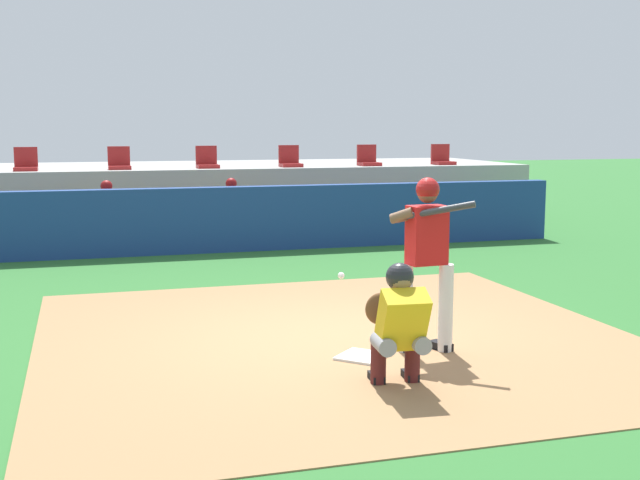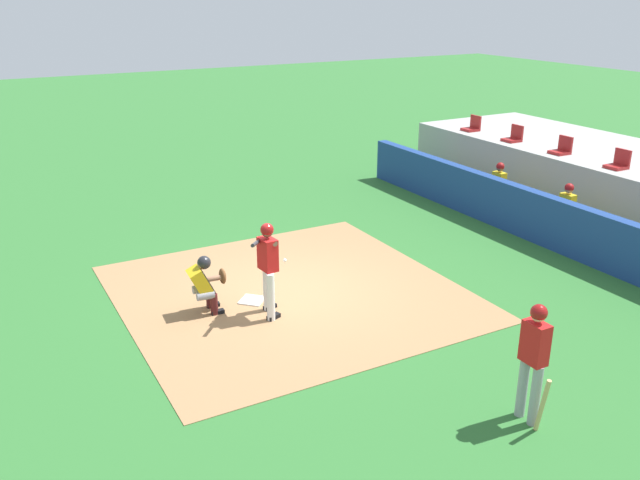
% 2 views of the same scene
% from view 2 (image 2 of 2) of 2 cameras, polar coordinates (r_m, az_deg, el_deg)
% --- Properties ---
extents(ground_plane, '(80.00, 80.00, 0.00)m').
position_cam_2_polar(ground_plane, '(13.33, -2.65, -4.54)').
color(ground_plane, '#2D6B2D').
extents(dirt_infield, '(6.40, 6.40, 0.01)m').
position_cam_2_polar(dirt_infield, '(13.33, -2.65, -4.51)').
color(dirt_infield, '#9E754C').
rests_on(dirt_infield, ground).
extents(home_plate, '(0.62, 0.62, 0.02)m').
position_cam_2_polar(home_plate, '(13.03, -5.82, -5.14)').
color(home_plate, white).
rests_on(home_plate, dirt_infield).
extents(batter_at_plate, '(0.75, 0.71, 1.80)m').
position_cam_2_polar(batter_at_plate, '(12.05, -4.49, -2.01)').
color(batter_at_plate, silver).
rests_on(batter_at_plate, ground).
extents(catcher_crouched, '(0.51, 2.01, 1.13)m').
position_cam_2_polar(catcher_crouched, '(12.49, -9.74, -3.56)').
color(catcher_crouched, gray).
rests_on(catcher_crouched, ground).
extents(on_deck_batter, '(0.58, 0.23, 1.79)m').
position_cam_2_polar(on_deck_batter, '(9.57, 17.82, -9.43)').
color(on_deck_batter, '#99999E').
rests_on(on_deck_batter, ground).
extents(dugout_wall, '(13.00, 0.30, 1.20)m').
position_cam_2_polar(dugout_wall, '(16.79, 17.64, 2.06)').
color(dugout_wall, navy).
rests_on(dugout_wall, ground).
extents(dugout_bench, '(11.80, 0.44, 0.45)m').
position_cam_2_polar(dugout_bench, '(17.62, 19.79, 1.37)').
color(dugout_bench, olive).
rests_on(dugout_bench, ground).
extents(dugout_player_0, '(0.49, 0.70, 1.30)m').
position_cam_2_polar(dugout_player_0, '(18.82, 14.74, 4.53)').
color(dugout_player_0, '#939399').
rests_on(dugout_player_0, ground).
extents(dugout_player_1, '(0.49, 0.70, 1.30)m').
position_cam_2_polar(dugout_player_1, '(17.26, 20.05, 2.52)').
color(dugout_player_1, '#939399').
rests_on(dugout_player_1, ground).
extents(stadium_seat_0, '(0.46, 0.46, 0.48)m').
position_cam_2_polar(stadium_seat_0, '(22.40, 12.90, 9.45)').
color(stadium_seat_0, '#A51E1E').
rests_on(stadium_seat_0, stands_platform).
extents(stadium_seat_1, '(0.46, 0.46, 0.48)m').
position_cam_2_polar(stadium_seat_1, '(21.07, 16.23, 8.47)').
color(stadium_seat_1, '#A51E1E').
rests_on(stadium_seat_1, stands_platform).
extents(stadium_seat_2, '(0.46, 0.46, 0.48)m').
position_cam_2_polar(stadium_seat_2, '(19.83, 19.97, 7.34)').
color(stadium_seat_2, '#A51E1E').
rests_on(stadium_seat_2, stands_platform).
extents(stadium_seat_3, '(0.46, 0.46, 0.48)m').
position_cam_2_polar(stadium_seat_3, '(18.69, 24.17, 6.03)').
color(stadium_seat_3, '#A51E1E').
rests_on(stadium_seat_3, stands_platform).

